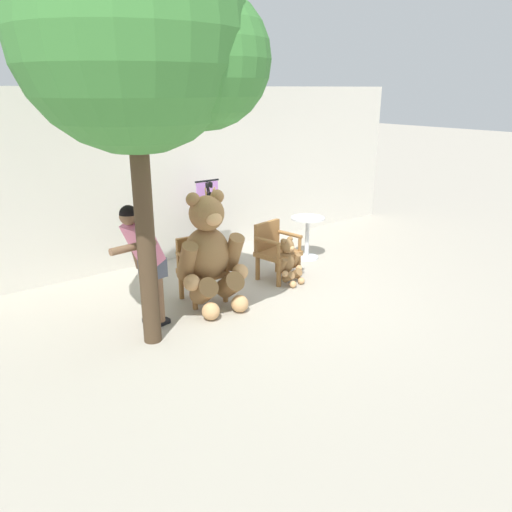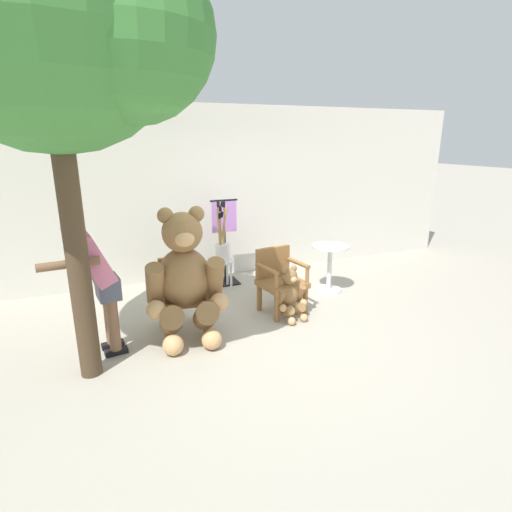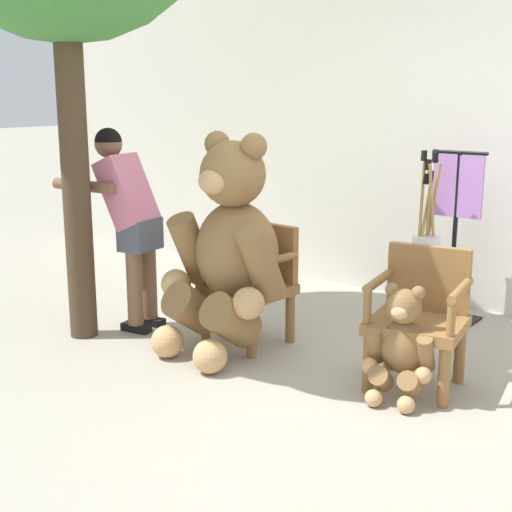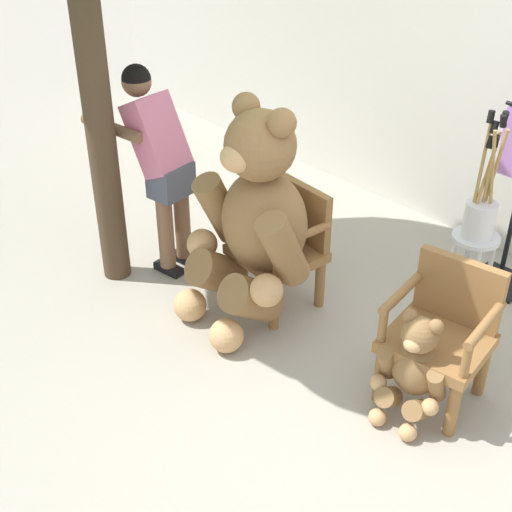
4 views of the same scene
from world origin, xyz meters
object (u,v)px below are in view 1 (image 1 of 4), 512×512
(round_side_table, at_px, (307,233))
(clothing_display_stand, at_px, (208,219))
(wooden_chair_right, at_px, (275,249))
(person_visitor, at_px, (144,255))
(patio_tree, at_px, (143,39))
(wooden_chair_left, at_px, (200,267))
(brush_bucket, at_px, (210,226))
(white_stool, at_px, (211,245))
(teddy_bear_small, at_px, (288,261))
(teddy_bear_large, at_px, (209,252))

(round_side_table, relative_size, clothing_display_stand, 0.53)
(wooden_chair_right, relative_size, person_visitor, 0.56)
(patio_tree, xyz_separation_m, clothing_display_stand, (1.95, 2.10, -2.49))
(wooden_chair_left, height_order, patio_tree, patio_tree)
(wooden_chair_right, relative_size, brush_bucket, 0.93)
(wooden_chair_right, relative_size, white_stool, 1.87)
(clothing_display_stand, bearing_deg, wooden_chair_left, -125.88)
(teddy_bear_small, height_order, person_visitor, person_visitor)
(teddy_bear_small, xyz_separation_m, brush_bucket, (-0.48, 1.36, 0.33))
(person_visitor, distance_m, patio_tree, 2.34)
(person_visitor, distance_m, clothing_display_stand, 2.55)
(wooden_chair_left, bearing_deg, teddy_bear_large, -92.38)
(round_side_table, relative_size, patio_tree, 0.16)
(wooden_chair_left, distance_m, patio_tree, 3.02)
(patio_tree, distance_m, clothing_display_stand, 3.80)
(brush_bucket, bearing_deg, white_stool, -32.08)
(round_side_table, bearing_deg, wooden_chair_right, -158.77)
(white_stool, relative_size, clothing_display_stand, 0.34)
(clothing_display_stand, bearing_deg, teddy_bear_large, -121.41)
(teddy_bear_large, relative_size, clothing_display_stand, 1.13)
(patio_tree, relative_size, clothing_display_stand, 3.24)
(round_side_table, bearing_deg, teddy_bear_small, -146.16)
(teddy_bear_large, height_order, clothing_display_stand, teddy_bear_large)
(person_visitor, distance_m, white_stool, 2.35)
(teddy_bear_small, xyz_separation_m, round_side_table, (1.01, 0.68, 0.10))
(person_visitor, height_order, patio_tree, patio_tree)
(patio_tree, bearing_deg, white_stool, 45.22)
(wooden_chair_right, distance_m, patio_tree, 3.67)
(person_visitor, distance_m, brush_bucket, 2.30)
(teddy_bear_large, distance_m, clothing_display_stand, 1.87)
(wooden_chair_left, xyz_separation_m, white_stool, (0.85, 1.08, -0.11))
(wooden_chair_left, bearing_deg, teddy_bear_small, -11.83)
(teddy_bear_large, height_order, teddy_bear_small, teddy_bear_large)
(round_side_table, height_order, clothing_display_stand, clothing_display_stand)
(wooden_chair_right, relative_size, clothing_display_stand, 0.63)
(wooden_chair_left, distance_m, brush_bucket, 1.39)
(teddy_bear_small, relative_size, clothing_display_stand, 0.52)
(wooden_chair_right, bearing_deg, teddy_bear_small, -86.43)
(wooden_chair_right, relative_size, round_side_table, 1.19)
(white_stool, bearing_deg, round_side_table, -24.49)
(wooden_chair_right, xyz_separation_m, round_side_table, (1.03, 0.40, -0.01))
(wooden_chair_left, xyz_separation_m, teddy_bear_small, (1.33, -0.28, -0.12))
(person_visitor, bearing_deg, wooden_chair_right, 8.37)
(teddy_bear_small, bearing_deg, patio_tree, -168.14)
(wooden_chair_left, relative_size, patio_tree, 0.19)
(teddy_bear_large, xyz_separation_m, clothing_display_stand, (0.98, 1.60, -0.03))
(teddy_bear_small, height_order, white_stool, teddy_bear_small)
(wooden_chair_right, bearing_deg, wooden_chair_left, 179.97)
(wooden_chair_right, distance_m, round_side_table, 1.10)
(wooden_chair_right, relative_size, teddy_bear_large, 0.56)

